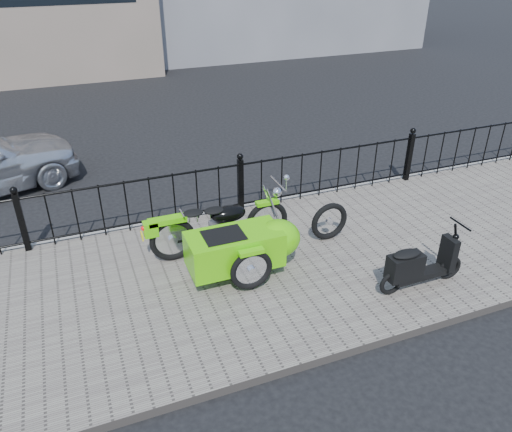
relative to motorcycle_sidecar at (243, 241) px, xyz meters
name	(u,v)px	position (x,y,z in m)	size (l,w,h in m)	color
ground	(269,253)	(0.58, 0.41, -0.59)	(120.00, 120.00, 0.00)	black
sidewalk	(282,267)	(0.58, -0.09, -0.53)	(30.00, 3.80, 0.12)	#665D56
curb	(238,209)	(0.58, 1.85, -0.53)	(30.00, 0.10, 0.12)	gray
iron_fence	(241,186)	(0.58, 1.71, -0.01)	(14.11, 0.11, 1.08)	black
motorcycle_sidecar	(243,241)	(0.00, 0.00, 0.00)	(2.28, 1.48, 0.98)	black
scooter	(418,266)	(2.04, -1.28, -0.12)	(1.33, 0.39, 0.90)	black
spare_tire	(329,221)	(1.55, 0.29, -0.16)	(0.63, 0.63, 0.09)	black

